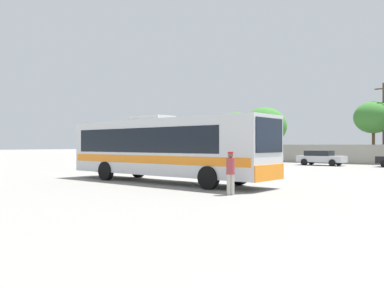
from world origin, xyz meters
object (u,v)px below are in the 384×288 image
Objects in this scene: parked_car_leftmost_black at (220,155)px; roadside_tree_midleft at (264,126)px; roadside_tree_midright at (373,117)px; coach_bus_silver_orange at (163,146)px; parked_car_third_silver at (321,157)px; parked_car_second_grey at (261,156)px; attendant_by_bus_door at (231,170)px; vendor_umbrella_near_gate_orange at (119,148)px; roadside_tree_left at (236,127)px; utility_pole_near at (384,122)px.

roadside_tree_midleft is (1.89, 7.40, 3.60)m from parked_car_leftmost_black.
roadside_tree_midright is at bearing 26.39° from parked_car_leftmost_black.
roadside_tree_midleft reaches higher than roadside_tree_midright.
parked_car_third_silver is (0.61, 22.40, -1.13)m from coach_bus_silver_orange.
parked_car_third_silver is at bearing -1.61° from parked_car_leftmost_black.
parked_car_second_grey is 0.66× the size of roadside_tree_midleft.
parked_car_second_grey is at bearing 115.15° from attendant_by_bus_door.
roadside_tree_midleft is at bearing 75.66° from parked_car_leftmost_black.
attendant_by_bus_door is 32.94m from roadside_tree_midright.
vendor_umbrella_near_gate_orange is at bearing 153.65° from attendant_by_bus_door.
roadside_tree_midleft is at bearing -30.13° from roadside_tree_left.
roadside_tree_left is (-9.98, 11.33, 3.81)m from parked_car_second_grey.
parked_car_third_silver is 9.30m from utility_pole_near.
parked_car_leftmost_black is 17.91m from utility_pole_near.
parked_car_second_grey is at bearing 104.90° from coach_bus_silver_orange.
parked_car_third_silver is 0.66× the size of roadside_tree_left.
attendant_by_bus_door is 32.57m from utility_pole_near.
vendor_umbrella_near_gate_orange is 18.29m from parked_car_second_grey.
vendor_umbrella_near_gate_orange reaches higher than attendant_by_bus_door.
roadside_tree_left is 1.00× the size of roadside_tree_midleft.
utility_pole_near is 1.21m from roadside_tree_midright.
parked_car_leftmost_black is 0.69× the size of roadside_tree_midright.
attendant_by_bus_door is at bearing -86.25° from roadside_tree_midright.
attendant_by_bus_door is at bearing -55.91° from parked_car_leftmost_black.
coach_bus_silver_orange is 1.85× the size of roadside_tree_midleft.
parked_car_second_grey is 15.57m from roadside_tree_left.
parked_car_leftmost_black is 0.68× the size of roadside_tree_left.
utility_pole_near is at bearing 34.00° from parked_car_second_grey.
utility_pole_near reaches higher than roadside_tree_left.
parked_car_third_silver is at bearing -118.74° from utility_pole_near.
coach_bus_silver_orange is 31.66m from roadside_tree_midleft.
parked_car_second_grey is (5.27, -0.09, 0.03)m from parked_car_leftmost_black.
roadside_tree_left is at bearing 131.38° from parked_car_second_grey.
coach_bus_silver_orange reaches higher than attendant_by_bus_door.
coach_bus_silver_orange reaches higher than parked_car_leftmost_black.
vendor_umbrella_near_gate_orange is 0.37× the size of roadside_tree_midleft.
roadside_tree_midleft is (6.60, -3.83, -0.23)m from roadside_tree_left.
coach_bus_silver_orange is 30.35m from utility_pole_near.
roadside_tree_midright is (3.03, 7.74, 4.19)m from parked_car_third_silver.
roadside_tree_midright reaches higher than parked_car_second_grey.
attendant_by_bus_door is 25.41m from parked_car_third_silver.
parked_car_third_silver is at bearing -34.86° from roadside_tree_left.
roadside_tree_midright is at bearing 68.64° from parked_car_third_silver.
roadside_tree_midleft is at bearing 107.33° from coach_bus_silver_orange.
parked_car_third_silver is 0.52× the size of utility_pole_near.
utility_pole_near reaches higher than roadside_tree_midleft.
attendant_by_bus_door is at bearing -64.85° from parked_car_second_grey.
roadside_tree_left is (-16.00, 33.97, 2.71)m from coach_bus_silver_orange.
roadside_tree_midright is (14.93, 7.41, 4.19)m from parked_car_leftmost_black.
roadside_tree_left is at bearing 115.23° from coach_bus_silver_orange.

